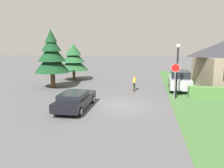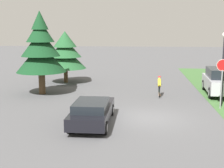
{
  "view_description": "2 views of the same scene",
  "coord_description": "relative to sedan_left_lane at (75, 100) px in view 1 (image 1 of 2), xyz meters",
  "views": [
    {
      "loc": [
        2.25,
        -15.55,
        4.5
      ],
      "look_at": [
        -0.94,
        3.3,
        1.01
      ],
      "focal_mm": 35.0,
      "sensor_mm": 36.0,
      "label": 1
    },
    {
      "loc": [
        -0.34,
        -16.26,
        4.71
      ],
      "look_at": [
        -2.17,
        2.58,
        1.38
      ],
      "focal_mm": 50.0,
      "sensor_mm": 36.0,
      "label": 2
    }
  ],
  "objects": [
    {
      "name": "stop_sign",
      "position": [
        7.15,
        3.77,
        1.43
      ],
      "size": [
        0.69,
        0.09,
        2.97
      ],
      "rotation": [
        0.0,
        0.0,
        3.04
      ],
      "color": "gray",
      "rests_on": "ground"
    },
    {
      "name": "street_lamp",
      "position": [
        7.37,
        4.51,
        2.22
      ],
      "size": [
        0.35,
        0.35,
        4.61
      ],
      "color": "black",
      "rests_on": "ground"
    },
    {
      "name": "sedan_left_lane",
      "position": [
        0.0,
        0.0,
        0.0
      ],
      "size": [
        1.85,
        4.71,
        1.26
      ],
      "rotation": [
        0.0,
        0.0,
        1.57
      ],
      "color": "black",
      "rests_on": "ground"
    },
    {
      "name": "conifer_tall_far",
      "position": [
        -4.34,
        12.1,
        2.02
      ],
      "size": [
        3.66,
        3.66,
        4.55
      ],
      "color": "#4C3823",
      "rests_on": "ground"
    },
    {
      "name": "conifer_tall_near",
      "position": [
        -4.87,
        7.03,
        2.66
      ],
      "size": [
        3.6,
        3.6,
        6.03
      ],
      "color": "#4C3823",
      "rests_on": "ground"
    },
    {
      "name": "parked_suv_right",
      "position": [
        8.12,
        8.1,
        0.31
      ],
      "size": [
        2.21,
        4.79,
        1.91
      ],
      "rotation": [
        0.0,
        0.0,
        1.52
      ],
      "color": "#B7B7BC",
      "rests_on": "ground"
    },
    {
      "name": "ground_plane",
      "position": [
        2.78,
        1.32,
        -0.66
      ],
      "size": [
        140.0,
        140.0,
        0.0
      ],
      "primitive_type": "plane",
      "color": "#515154"
    },
    {
      "name": "cyclist",
      "position": [
        3.68,
        6.95,
        0.04
      ],
      "size": [
        0.44,
        1.72,
        1.45
      ],
      "rotation": [
        0.0,
        0.0,
        1.55
      ],
      "color": "black",
      "rests_on": "ground"
    }
  ]
}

